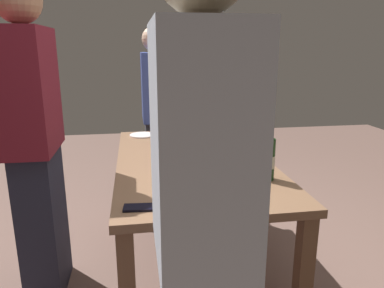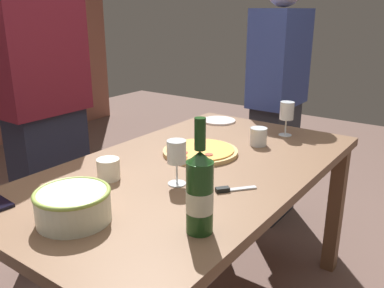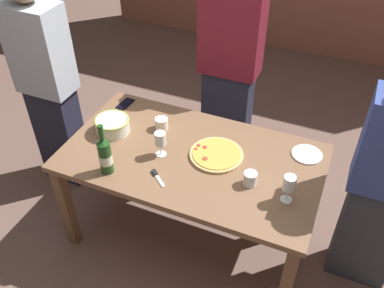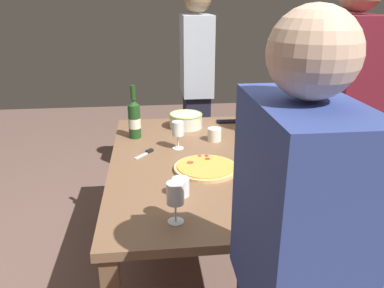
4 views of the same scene
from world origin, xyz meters
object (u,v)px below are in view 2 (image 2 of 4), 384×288
object	(u,v)px
wine_glass_near_pizza	(287,112)
pizza_knife	(230,189)
wine_glass_by_bottle	(177,153)
wine_bottle	(200,191)
pizza	(200,151)
dining_table	(192,186)
serving_bowl	(73,204)
person_guest_left	(277,102)
cup_ceramic	(108,169)
side_plate	(219,121)
cup_amber	(259,137)
person_guest_right	(44,107)

from	to	relation	value
wine_glass_near_pizza	pizza_knife	size ratio (longest dim) A/B	1.33
wine_glass_by_bottle	wine_bottle	bearing A→B (deg)	-131.17
pizza	wine_glass_by_bottle	bearing A→B (deg)	-159.65
dining_table	wine_glass_by_bottle	bearing A→B (deg)	-160.83
serving_bowl	person_guest_left	distance (m)	1.71
wine_bottle	pizza	bearing A→B (deg)	34.61
serving_bowl	pizza_knife	size ratio (longest dim) A/B	1.75
dining_table	cup_ceramic	bearing A→B (deg)	149.37
serving_bowl	side_plate	xyz separation A→B (m)	(1.24, 0.26, -0.05)
serving_bowl	person_guest_left	world-z (taller)	person_guest_left
wine_glass_by_bottle	person_guest_left	size ratio (longest dim) A/B	0.11
dining_table	wine_glass_by_bottle	world-z (taller)	wine_glass_by_bottle
cup_amber	cup_ceramic	distance (m)	0.75
dining_table	pizza_knife	bearing A→B (deg)	-114.87
side_plate	person_guest_right	size ratio (longest dim) A/B	0.11
pizza_knife	person_guest_left	xyz separation A→B (m)	(1.25, 0.40, 0.04)
serving_bowl	cup_ceramic	bearing A→B (deg)	28.29
dining_table	wine_bottle	xyz separation A→B (m)	(-0.41, -0.32, 0.22)
cup_amber	pizza_knife	world-z (taller)	cup_amber
wine_glass_near_pizza	wine_glass_by_bottle	distance (m)	0.81
pizza	cup_amber	bearing A→B (deg)	-30.23
wine_glass_near_pizza	person_guest_left	bearing A→B (deg)	28.96
wine_glass_near_pizza	person_guest_right	world-z (taller)	person_guest_right
person_guest_left	side_plate	bearing A→B (deg)	-23.82
pizza_knife	person_guest_right	bearing A→B (deg)	87.48
serving_bowl	wine_glass_by_bottle	bearing A→B (deg)	-12.02
pizza	pizza_knife	distance (m)	0.40
wine_glass_by_bottle	cup_ceramic	xyz separation A→B (m)	(-0.11, 0.24, -0.08)
wine_bottle	side_plate	bearing A→B (deg)	29.73
pizza_knife	wine_bottle	bearing A→B (deg)	-166.55
pizza	wine_bottle	xyz separation A→B (m)	(-0.55, -0.38, 0.11)
cup_amber	cup_ceramic	size ratio (longest dim) A/B	0.98
serving_bowl	cup_ceramic	distance (m)	0.32
cup_ceramic	pizza_knife	bearing A→B (deg)	-67.43
serving_bowl	wine_bottle	distance (m)	0.39
serving_bowl	person_guest_left	bearing A→B (deg)	4.13
pizza	serving_bowl	size ratio (longest dim) A/B	1.46
wine_bottle	side_plate	xyz separation A→B (m)	(1.06, 0.61, -0.12)
cup_amber	cup_ceramic	world-z (taller)	cup_amber
person_guest_right	pizza_knife	bearing A→B (deg)	-6.88
wine_glass_by_bottle	cup_ceramic	bearing A→B (deg)	115.42
person_guest_left	person_guest_right	size ratio (longest dim) A/B	0.90
person_guest_right	person_guest_left	bearing A→B (deg)	54.01
wine_glass_by_bottle	person_guest_right	distance (m)	0.95
serving_bowl	wine_glass_by_bottle	world-z (taller)	wine_glass_by_bottle
dining_table	pizza	xyz separation A→B (m)	(0.14, 0.06, 0.10)
wine_glass_by_bottle	person_guest_right	world-z (taller)	person_guest_right
dining_table	serving_bowl	bearing A→B (deg)	177.88
wine_glass_near_pizza	side_plate	size ratio (longest dim) A/B	0.91
cup_ceramic	person_guest_right	bearing A→B (deg)	72.17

